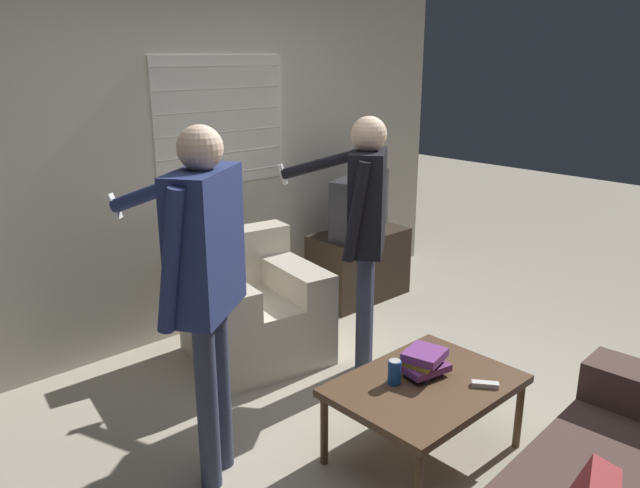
{
  "coord_description": "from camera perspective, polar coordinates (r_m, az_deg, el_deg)",
  "views": [
    {
      "loc": [
        -2.26,
        -1.8,
        1.99
      ],
      "look_at": [
        -0.06,
        0.57,
        1.0
      ],
      "focal_mm": 35.0,
      "sensor_mm": 36.0,
      "label": 1
    }
  ],
  "objects": [
    {
      "name": "soda_can",
      "position": [
        3.17,
        6.82,
        -11.55
      ],
      "size": [
        0.07,
        0.07,
        0.13
      ],
      "color": "#194C9E",
      "rests_on": "coffee_table"
    },
    {
      "name": "tv",
      "position": [
        5.1,
        3.65,
        3.68
      ],
      "size": [
        0.79,
        0.46,
        0.48
      ],
      "rotation": [
        0.0,
        0.0,
        3.5
      ],
      "color": "#2D2D33",
      "rests_on": "tv_stand"
    },
    {
      "name": "book_stack",
      "position": [
        3.26,
        9.54,
        -10.6
      ],
      "size": [
        0.26,
        0.22,
        0.13
      ],
      "color": "black",
      "rests_on": "coffee_table"
    },
    {
      "name": "person_left_standing",
      "position": [
        2.82,
        -10.55,
        -1.9
      ],
      "size": [
        0.55,
        0.87,
        1.71
      ],
      "rotation": [
        0.0,
        0.0,
        0.6
      ],
      "color": "#33384C",
      "rests_on": "ground_plane"
    },
    {
      "name": "spare_remote",
      "position": [
        3.25,
        14.87,
        -12.3
      ],
      "size": [
        0.11,
        0.13,
        0.02
      ],
      "rotation": [
        0.0,
        0.0,
        0.65
      ],
      "color": "white",
      "rests_on": "coffee_table"
    },
    {
      "name": "tv_stand",
      "position": [
        5.25,
        3.57,
        -1.93
      ],
      "size": [
        0.83,
        0.44,
        0.58
      ],
      "color": "#33281E",
      "rests_on": "ground_plane"
    },
    {
      "name": "armchair_beige",
      "position": [
        4.27,
        -6.18,
        -5.88
      ],
      "size": [
        0.91,
        0.93,
        0.83
      ],
      "rotation": [
        0.0,
        0.0,
        2.98
      ],
      "color": "beige",
      "rests_on": "ground_plane"
    },
    {
      "name": "coffee_table",
      "position": [
        3.25,
        9.62,
        -12.95
      ],
      "size": [
        0.92,
        0.67,
        0.42
      ],
      "color": "brown",
      "rests_on": "ground_plane"
    },
    {
      "name": "person_right_standing",
      "position": [
        3.78,
        4.13,
        2.43
      ],
      "size": [
        0.49,
        0.81,
        1.65
      ],
      "rotation": [
        0.0,
        0.0,
        0.66
      ],
      "color": "#33384C",
      "rests_on": "ground_plane"
    },
    {
      "name": "ground_plane",
      "position": [
        3.51,
        7.37,
        -17.7
      ],
      "size": [
        16.0,
        16.0,
        0.0
      ],
      "primitive_type": "plane",
      "color": "#B2A893"
    },
    {
      "name": "wall_back",
      "position": [
        4.5,
        -12.27,
        7.58
      ],
      "size": [
        5.2,
        0.08,
        2.55
      ],
      "color": "#BCB7A8",
      "rests_on": "ground_plane"
    }
  ]
}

